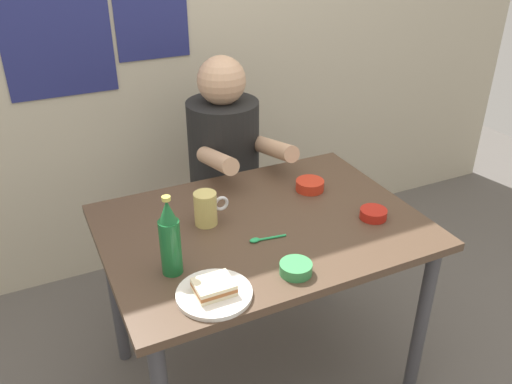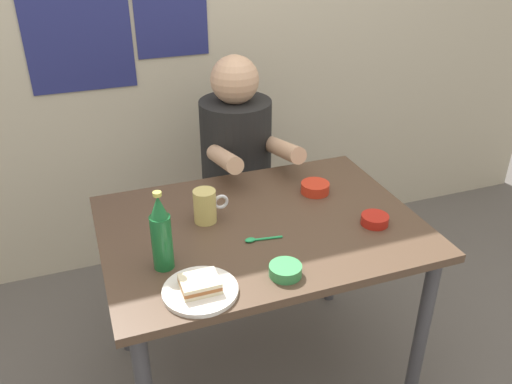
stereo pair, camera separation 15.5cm
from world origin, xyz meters
The scene contains 13 objects.
ground_plane centered at (0.00, 0.00, 0.00)m, with size 6.00×6.00×0.00m, color #59544F.
wall_back centered at (0.00, 1.05, 1.30)m, with size 4.40×0.09×2.60m.
dining_table centered at (0.00, 0.00, 0.65)m, with size 1.10×0.80×0.74m.
stool centered at (0.11, 0.63, 0.35)m, with size 0.34×0.34×0.45m.
person_seated centered at (0.11, 0.62, 0.77)m, with size 0.33×0.56×0.72m.
plate_orange centered at (-0.29, -0.29, 0.75)m, with size 0.22×0.22×0.01m, color silver.
sandwich centered at (-0.29, -0.29, 0.77)m, with size 0.11×0.09×0.04m.
beer_mug centered at (-0.17, 0.08, 0.80)m, with size 0.13×0.08×0.12m.
beer_bottle centered at (-0.37, -0.13, 0.86)m, with size 0.06×0.06×0.26m.
dip_bowl_green centered at (-0.03, -0.30, 0.76)m, with size 0.10×0.10×0.03m.
sauce_bowl_chili centered at (0.28, 0.14, 0.76)m, with size 0.11×0.11×0.04m.
sambal_bowl_red centered at (0.37, -0.14, 0.76)m, with size 0.10×0.10×0.03m.
spoon centered at (-0.05, -0.10, 0.75)m, with size 0.13×0.03×0.01m.
Camera 2 is at (-0.55, -1.47, 1.73)m, focal length 37.11 mm.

